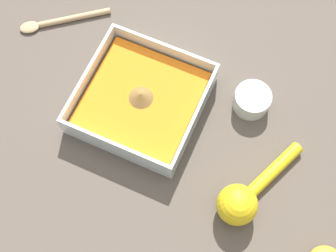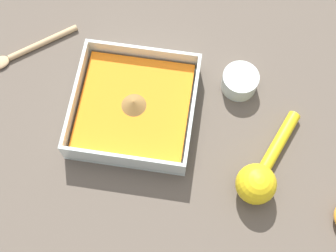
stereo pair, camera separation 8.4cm
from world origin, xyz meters
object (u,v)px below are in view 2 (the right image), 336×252
at_px(square_dish, 134,108).
at_px(spice_bowl, 240,82).
at_px(wooden_spoon, 28,49).
at_px(lemon_squeezer, 260,177).

height_order(square_dish, spice_bowl, square_dish).
height_order(spice_bowl, wooden_spoon, spice_bowl).
distance_m(lemon_squeezer, wooden_spoon, 0.51).
xyz_separation_m(spice_bowl, lemon_squeezer, (-0.19, -0.05, 0.01)).
relative_size(square_dish, lemon_squeezer, 1.16).
relative_size(spice_bowl, wooden_spoon, 0.43).
distance_m(spice_bowl, wooden_spoon, 0.42).
height_order(lemon_squeezer, wooden_spoon, lemon_squeezer).
bearing_deg(wooden_spoon, spice_bowl, 139.93).
xyz_separation_m(square_dish, wooden_spoon, (0.10, 0.23, -0.01)).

